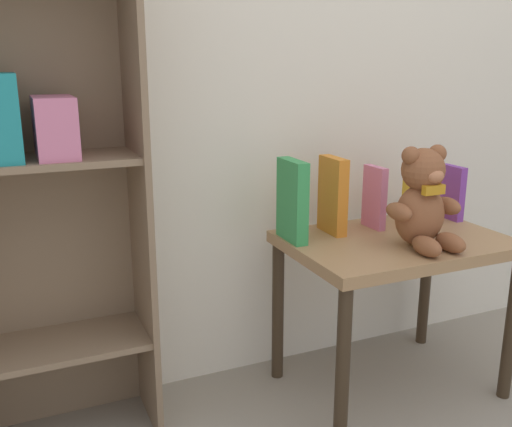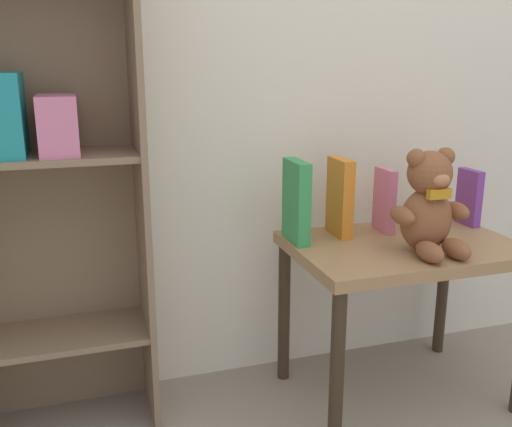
{
  "view_description": "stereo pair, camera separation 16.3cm",
  "coord_description": "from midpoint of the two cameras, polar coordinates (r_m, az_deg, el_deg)",
  "views": [
    {
      "loc": [
        -0.97,
        -0.26,
        1.06
      ],
      "look_at": [
        -0.34,
        1.18,
        0.64
      ],
      "focal_mm": 40.0,
      "sensor_mm": 36.0,
      "label": 1
    },
    {
      "loc": [
        -0.82,
        -0.32,
        1.06
      ],
      "look_at": [
        -0.34,
        1.18,
        0.64
      ],
      "focal_mm": 40.0,
      "sensor_mm": 36.0,
      "label": 2
    }
  ],
  "objects": [
    {
      "name": "teddy_bear",
      "position": [
        1.73,
        19.56,
        0.71
      ],
      "size": [
        0.23,
        0.21,
        0.3
      ],
      "color": "brown",
      "rests_on": "display_table"
    },
    {
      "name": "book_standing_orange",
      "position": [
        1.83,
        10.94,
        1.57
      ],
      "size": [
        0.04,
        0.13,
        0.25
      ],
      "primitive_type": "cube",
      "rotation": [
        0.0,
        0.0,
        -0.02
      ],
      "color": "orange",
      "rests_on": "display_table"
    },
    {
      "name": "bookshelf_side",
      "position": [
        1.62,
        -18.79,
        8.39
      ],
      "size": [
        0.56,
        0.27,
        1.63
      ],
      "color": "#7F664C",
      "rests_on": "ground_plane"
    },
    {
      "name": "book_standing_purple",
      "position": [
        2.08,
        22.67,
        1.47
      ],
      "size": [
        0.03,
        0.1,
        0.19
      ],
      "primitive_type": "cube",
      "rotation": [
        0.0,
        0.0,
        0.01
      ],
      "color": "purple",
      "rests_on": "display_table"
    },
    {
      "name": "wall_back",
      "position": [
        1.99,
        9.89,
        20.19
      ],
      "size": [
        4.8,
        0.06,
        2.5
      ],
      "color": "silver",
      "rests_on": "ground_plane"
    },
    {
      "name": "book_standing_pink",
      "position": [
        1.9,
        15.15,
        1.25
      ],
      "size": [
        0.03,
        0.1,
        0.21
      ],
      "primitive_type": "cube",
      "rotation": [
        0.0,
        0.0,
        0.01
      ],
      "color": "#D17093",
      "rests_on": "display_table"
    },
    {
      "name": "display_table",
      "position": [
        1.85,
        16.88,
        -4.98
      ],
      "size": [
        0.68,
        0.47,
        0.52
      ],
      "color": "#9E754C",
      "rests_on": "ground_plane"
    },
    {
      "name": "book_standing_green",
      "position": [
        1.74,
        6.74,
        1.16
      ],
      "size": [
        0.04,
        0.15,
        0.25
      ],
      "primitive_type": "cube",
      "rotation": [
        0.0,
        0.0,
        -0.01
      ],
      "color": "#33934C",
      "rests_on": "display_table"
    },
    {
      "name": "book_standing_yellow",
      "position": [
        1.98,
        19.26,
        1.09
      ],
      "size": [
        0.04,
        0.12,
        0.18
      ],
      "primitive_type": "cube",
      "rotation": [
        0.0,
        0.0,
        -0.04
      ],
      "color": "gold",
      "rests_on": "display_table"
    }
  ]
}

